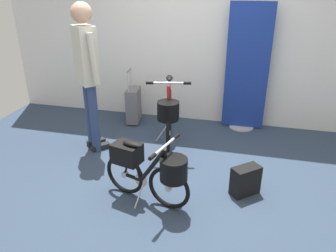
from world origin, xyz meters
TOP-DOWN VIEW (x-y plane):
  - ground_plane at (0.00, 0.00)m, footprint 6.03×6.03m
  - back_wall at (0.00, 1.78)m, footprint 6.03×0.10m
  - floor_banner_stand at (0.75, 1.58)m, footprint 0.60×0.36m
  - folding_bike_foreground at (-0.07, -0.49)m, footprint 0.94×0.52m
  - display_bike_left at (-0.17, 0.69)m, footprint 0.53×1.36m
  - visitor_near_wall at (-1.11, 0.43)m, footprint 0.41×0.40m
  - rolling_suitcase at (-0.90, 1.38)m, footprint 0.23×0.38m
  - backpack_on_floor at (0.85, -0.12)m, footprint 0.32×0.31m

SIDE VIEW (x-z plane):
  - ground_plane at x=0.00m, z-range 0.00..0.00m
  - backpack_on_floor at x=0.85m, z-range 0.00..0.31m
  - rolling_suitcase at x=-0.90m, z-range -0.13..0.70m
  - folding_bike_foreground at x=-0.07m, z-range 0.03..0.72m
  - display_bike_left at x=-0.17m, z-range -0.04..0.92m
  - floor_banner_stand at x=0.75m, z-range -0.09..1.71m
  - visitor_near_wall at x=-1.11m, z-range 0.16..1.98m
  - back_wall at x=0.00m, z-range 0.00..2.78m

